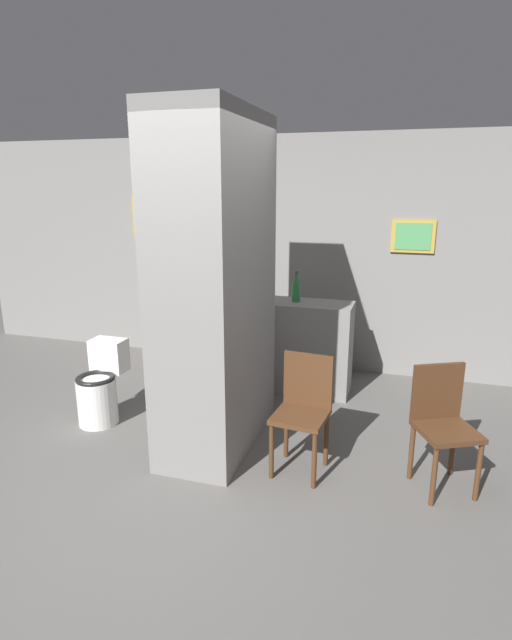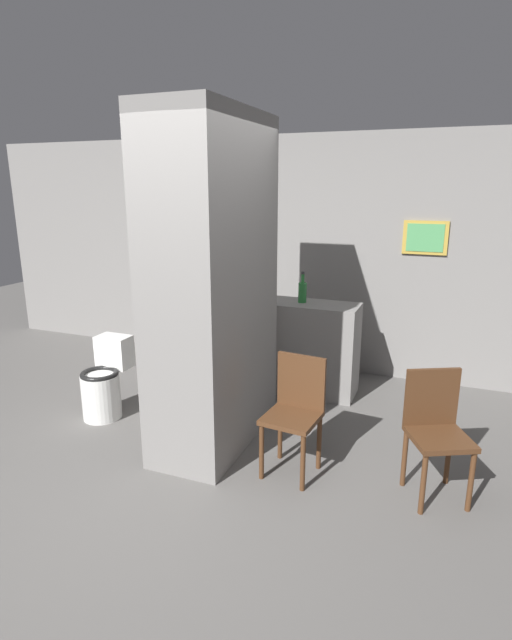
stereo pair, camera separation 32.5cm
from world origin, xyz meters
name	(u,v)px [view 2 (the right image)]	position (x,y,z in m)	size (l,w,h in m)	color
ground_plane	(171,475)	(0.00, 0.00, 0.00)	(14.00, 14.00, 0.00)	#5B5956
wall_back	(286,254)	(0.00, 2.63, 1.30)	(8.00, 0.09, 2.60)	gray
pillar_center	(213,287)	(0.06, 0.64, 1.30)	(0.64, 1.28, 2.60)	gray
counter_shelf	(301,347)	(0.42, 1.88, 0.47)	(1.15, 0.44, 0.94)	gray
toilet	(105,383)	(-1.08, 0.66, 0.31)	(0.35, 0.51, 0.71)	white
chair_near_pillar	(295,409)	(0.82, 0.42, 0.49)	(0.41, 0.41, 0.87)	#4C2D19
chair_by_doorway	(436,428)	(1.79, 0.49, 0.49)	(0.50, 0.50, 0.87)	#4C2D19
bicycle	(224,353)	(-0.37, 1.71, 0.36)	(1.62, 0.42, 0.74)	black
bottle_tall	(302,291)	(0.42, 1.89, 1.05)	(0.08, 0.08, 0.31)	#267233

